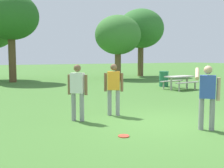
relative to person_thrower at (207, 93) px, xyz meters
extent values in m
plane|color=#447530|center=(-0.54, 1.04, -0.96)|extent=(120.00, 120.00, 0.00)
cylinder|color=gray|center=(0.10, -0.08, -0.55)|extent=(0.13, 0.13, 0.82)
cylinder|color=gray|center=(-0.08, 0.10, -0.55)|extent=(0.13, 0.13, 0.82)
cube|color=#3856B7|center=(0.01, 0.01, 0.15)|extent=(0.42, 0.42, 0.58)
sphere|color=tan|center=(0.01, 0.01, 0.57)|extent=(0.21, 0.21, 0.21)
cylinder|color=tan|center=(0.19, -0.17, 0.10)|extent=(0.09, 0.09, 0.58)
cylinder|color=tan|center=(-0.37, 0.00, 0.49)|extent=(0.47, 0.47, 0.28)
cylinder|color=gray|center=(-2.60, 2.59, -0.55)|extent=(0.13, 0.13, 0.82)
cylinder|color=gray|center=(-2.42, 2.41, -0.55)|extent=(0.13, 0.13, 0.82)
cube|color=white|center=(-2.51, 2.50, 0.15)|extent=(0.42, 0.42, 0.58)
sphere|color=brown|center=(-2.51, 2.50, 0.57)|extent=(0.21, 0.21, 0.21)
cylinder|color=brown|center=(-2.70, 2.68, 0.10)|extent=(0.09, 0.09, 0.58)
cylinder|color=brown|center=(-2.33, 2.32, 0.10)|extent=(0.09, 0.09, 0.58)
cylinder|color=gray|center=(-1.12, 2.62, -0.55)|extent=(0.13, 0.13, 0.82)
cylinder|color=gray|center=(-1.33, 2.76, -0.55)|extent=(0.13, 0.13, 0.82)
cube|color=orange|center=(-1.22, 2.69, 0.15)|extent=(0.44, 0.39, 0.58)
sphere|color=brown|center=(-1.22, 2.69, 0.57)|extent=(0.21, 0.21, 0.21)
cylinder|color=brown|center=(-1.01, 2.55, 0.10)|extent=(0.09, 0.09, 0.58)
cylinder|color=brown|center=(-1.44, 2.84, 0.10)|extent=(0.09, 0.09, 0.58)
cylinder|color=#E04733|center=(-2.14, 0.49, -0.95)|extent=(0.27, 0.27, 0.03)
cube|color=#B2ADA3|center=(5.41, 7.14, -0.22)|extent=(1.78, 0.97, 0.06)
cube|color=#A49F96|center=(5.49, 6.57, -0.52)|extent=(1.72, 0.48, 0.05)
cube|color=#A49F96|center=(5.33, 7.72, -0.52)|extent=(1.72, 0.48, 0.05)
cylinder|color=#A49F96|center=(4.75, 7.06, -0.61)|extent=(0.11, 0.11, 0.71)
cylinder|color=#A49F96|center=(4.83, 6.48, -0.75)|extent=(0.09, 0.09, 0.41)
cylinder|color=#A49F96|center=(4.68, 7.63, -0.75)|extent=(0.09, 0.09, 0.41)
cylinder|color=#A49F96|center=(6.07, 7.23, -0.61)|extent=(0.11, 0.11, 0.71)
cylinder|color=#A49F96|center=(6.14, 6.65, -0.75)|extent=(0.09, 0.09, 0.41)
cylinder|color=#A49F96|center=(5.99, 7.80, -0.75)|extent=(0.09, 0.09, 0.41)
cylinder|color=#237047|center=(5.64, 8.82, -0.51)|extent=(0.56, 0.56, 0.90)
cylinder|color=#2E8657|center=(5.64, 8.82, -0.03)|extent=(0.59, 0.59, 0.06)
cylinder|color=brown|center=(-2.22, 16.34, 0.87)|extent=(0.52, 0.52, 3.65)
ellipsoid|color=#286023|center=(-2.22, 16.34, 3.78)|extent=(3.97, 3.97, 3.37)
cylinder|color=brown|center=(5.98, 15.31, 0.34)|extent=(0.51, 0.51, 2.60)
ellipsoid|color=#3D7A33|center=(5.98, 15.31, 2.68)|extent=(3.80, 3.80, 3.23)
cylinder|color=brown|center=(9.55, 17.28, 0.69)|extent=(0.53, 0.53, 3.30)
ellipsoid|color=#33702D|center=(9.55, 17.28, 3.53)|extent=(4.31, 4.31, 3.67)
camera|label=1|loc=(-5.39, -5.03, 0.91)|focal=44.93mm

